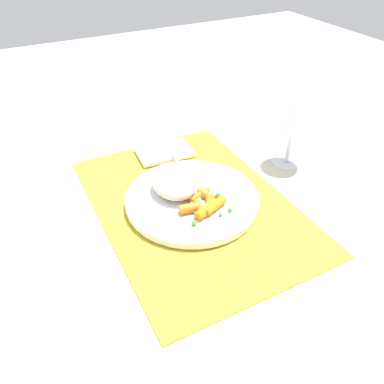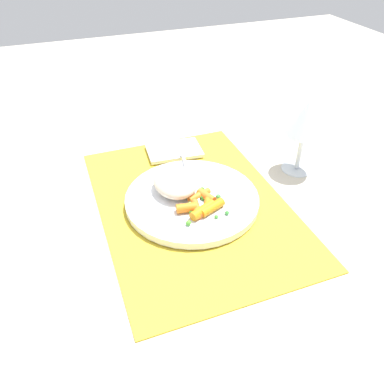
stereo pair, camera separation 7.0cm
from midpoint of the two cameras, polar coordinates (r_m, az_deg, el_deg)
name	(u,v)px [view 1 (the left image)]	position (r m, az deg, el deg)	size (l,w,h in m)	color
ground_plane	(192,204)	(0.74, -2.73, -1.96)	(2.40, 2.40, 0.00)	beige
placemat	(192,203)	(0.74, -2.73, -1.78)	(0.49, 0.34, 0.01)	gold
plate	(192,199)	(0.73, -2.76, -1.17)	(0.25, 0.25, 0.01)	white
rice_mound	(174,183)	(0.73, -5.46, 1.20)	(0.10, 0.08, 0.04)	beige
carrot_portion	(204,204)	(0.70, -1.12, -1.94)	(0.08, 0.09, 0.02)	orange
pea_scatter	(205,203)	(0.70, -0.91, -1.74)	(0.09, 0.09, 0.01)	green
fork	(187,184)	(0.75, -3.40, 1.13)	(0.20, 0.05, 0.01)	silver
wine_glass	(295,114)	(0.82, 12.62, 11.12)	(0.08, 0.08, 0.16)	silver
napkin	(164,152)	(0.88, -6.42, 5.86)	(0.08, 0.12, 0.01)	white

